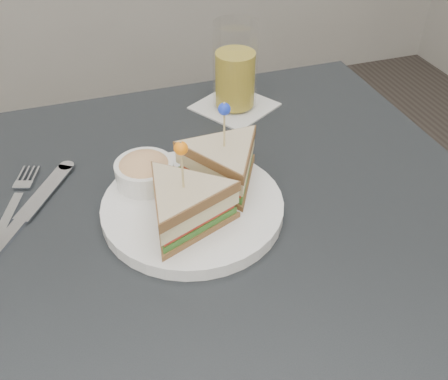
% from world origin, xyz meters
% --- Properties ---
extents(table, '(0.80, 0.80, 0.75)m').
position_xyz_m(table, '(0.00, 0.00, 0.67)').
color(table, black).
rests_on(table, ground).
extents(plate_meal, '(0.29, 0.28, 0.15)m').
position_xyz_m(plate_meal, '(-0.02, 0.04, 0.79)').
color(plate_meal, white).
rests_on(plate_meal, table).
extents(cutlery_fork, '(0.07, 0.18, 0.01)m').
position_xyz_m(cutlery_fork, '(-0.26, 0.13, 0.75)').
color(cutlery_fork, white).
rests_on(cutlery_fork, table).
extents(cutlery_knife, '(0.14, 0.21, 0.01)m').
position_xyz_m(cutlery_knife, '(-0.25, 0.10, 0.75)').
color(cutlery_knife, white).
rests_on(cutlery_knife, table).
extents(drink_set, '(0.17, 0.17, 0.16)m').
position_xyz_m(drink_set, '(0.12, 0.29, 0.82)').
color(drink_set, silver).
rests_on(drink_set, table).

